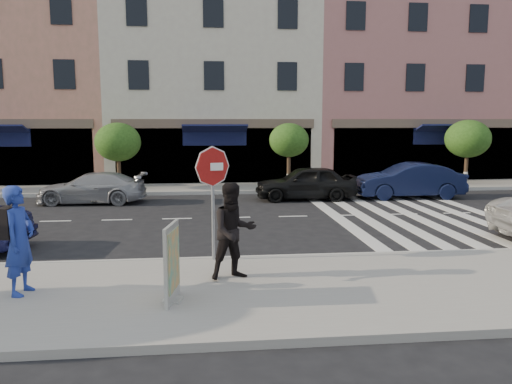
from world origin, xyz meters
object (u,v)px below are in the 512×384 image
(stop_sign, at_px, (213,178))
(poster_board, at_px, (172,264))
(car_far_mid, at_px, (306,183))
(car_far_left, at_px, (92,188))
(photographer, at_px, (20,240))
(car_far_right, at_px, (409,181))
(walker, at_px, (234,231))

(stop_sign, xyz_separation_m, poster_board, (-0.77, -2.59, -1.21))
(poster_board, distance_m, car_far_mid, 12.80)
(stop_sign, relative_size, car_far_left, 0.61)
(photographer, relative_size, car_far_right, 0.44)
(car_far_left, xyz_separation_m, car_far_right, (13.25, 0.00, 0.13))
(stop_sign, relative_size, photographer, 1.29)
(car_far_mid, bearing_deg, walker, -17.71)
(car_far_left, bearing_deg, walker, 28.83)
(stop_sign, xyz_separation_m, car_far_left, (-4.69, 9.27, -1.42))
(photographer, xyz_separation_m, car_far_right, (12.12, 11.17, -0.41))
(stop_sign, bearing_deg, car_far_mid, 55.37)
(poster_board, relative_size, car_far_mid, 0.33)
(car_far_right, bearing_deg, car_far_left, -88.32)
(walker, distance_m, poster_board, 1.67)
(car_far_right, bearing_deg, stop_sign, -41.04)
(poster_board, relative_size, car_far_left, 0.33)
(photographer, relative_size, car_far_mid, 0.48)
(car_far_left, distance_m, car_far_right, 13.25)
(photographer, bearing_deg, car_far_mid, -24.51)
(car_far_left, bearing_deg, car_far_right, 93.43)
(stop_sign, relative_size, car_far_mid, 0.62)
(stop_sign, distance_m, car_far_left, 10.49)
(photographer, bearing_deg, stop_sign, -52.16)
(car_far_mid, height_order, car_far_right, car_far_right)
(stop_sign, height_order, photographer, stop_sign)
(car_far_mid, bearing_deg, car_far_left, -88.77)
(car_far_left, bearing_deg, poster_board, 21.74)
(photographer, distance_m, car_far_left, 11.24)
(stop_sign, relative_size, poster_board, 1.88)
(walker, bearing_deg, poster_board, -151.32)
(stop_sign, height_order, car_far_mid, stop_sign)
(car_far_left, xyz_separation_m, car_far_mid, (8.74, 0.00, 0.10))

